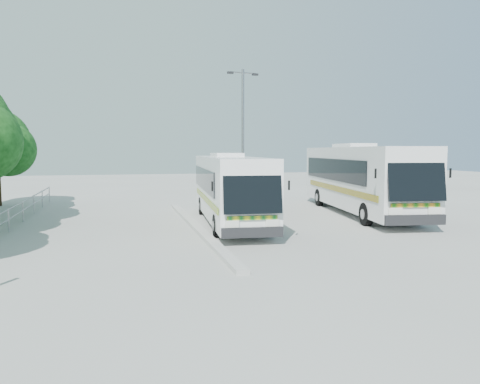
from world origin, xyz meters
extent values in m
plane|color=#ABABA6|center=(0.00, 0.00, 0.00)|extent=(100.00, 100.00, 0.00)
cube|color=#B2B2AD|center=(-2.30, 2.00, 0.07)|extent=(0.40, 16.00, 0.15)
cylinder|color=gray|center=(-10.00, 4.00, 0.95)|extent=(0.06, 22.00, 0.06)
cylinder|color=gray|center=(-10.00, 4.00, 0.55)|extent=(0.06, 22.00, 0.06)
cylinder|color=gray|center=(-10.00, 14.00, 0.50)|extent=(0.06, 0.06, 1.00)
sphere|color=black|center=(-11.94, 12.80, 3.46)|extent=(3.28, 3.28, 3.28)
cube|color=white|center=(-0.52, 3.14, 1.71)|extent=(3.19, 11.08, 2.78)
cube|color=black|center=(-0.99, -2.33, 2.05)|extent=(2.12, 0.59, 1.77)
cube|color=black|center=(-1.63, 3.78, 2.05)|extent=(0.79, 8.71, 1.00)
cube|color=black|center=(0.68, 3.59, 2.05)|extent=(0.79, 8.71, 1.00)
cube|color=#0D611D|center=(-1.70, 2.97, 1.18)|extent=(0.83, 9.44, 0.25)
cylinder|color=black|center=(-1.85, -0.31, 0.46)|extent=(0.35, 0.93, 0.91)
cylinder|color=black|center=(0.20, -0.48, 0.46)|extent=(0.35, 0.93, 0.91)
cylinder|color=black|center=(-1.28, 6.31, 0.46)|extent=(0.35, 0.93, 0.91)
cylinder|color=black|center=(0.77, 6.14, 0.46)|extent=(0.35, 0.93, 0.91)
cube|color=silver|center=(7.04, 4.64, 1.97)|extent=(4.45, 12.84, 3.20)
cube|color=black|center=(6.11, -1.62, 2.36)|extent=(2.46, 0.83, 2.04)
cube|color=black|center=(5.81, 5.46, 2.36)|extent=(1.53, 9.97, 1.15)
cube|color=black|center=(8.45, 5.06, 2.36)|extent=(1.53, 9.97, 1.15)
cube|color=#13620E|center=(5.67, 4.52, 1.36)|extent=(1.63, 10.80, 0.29)
cylinder|color=black|center=(5.27, 0.76, 0.52)|extent=(0.47, 1.08, 1.05)
cylinder|color=black|center=(7.61, 0.41, 0.52)|extent=(0.47, 1.08, 1.05)
cylinder|color=black|center=(6.39, 8.34, 0.52)|extent=(0.47, 1.08, 1.05)
cylinder|color=black|center=(8.74, 7.99, 0.52)|extent=(0.47, 1.08, 1.05)
cylinder|color=gray|center=(2.00, 10.15, 4.18)|extent=(0.19, 0.19, 8.36)
cylinder|color=gray|center=(2.00, 10.15, 8.15)|extent=(1.66, 0.36, 0.08)
cube|color=black|center=(1.18, 10.01, 8.10)|extent=(0.39, 0.25, 0.13)
cube|color=black|center=(2.82, 10.28, 8.10)|extent=(0.39, 0.25, 0.13)
camera|label=1|loc=(-5.54, -18.06, 3.39)|focal=35.00mm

